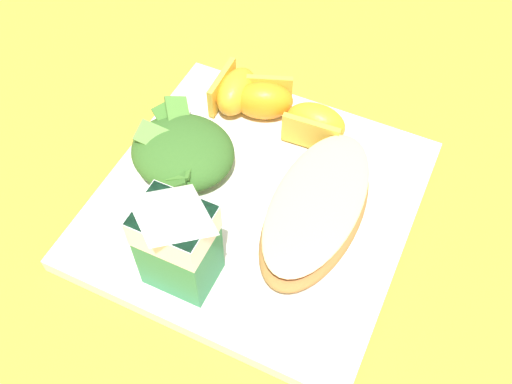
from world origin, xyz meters
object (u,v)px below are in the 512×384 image
at_px(milk_carton, 176,237).
at_px(orange_wedge_front, 315,124).
at_px(orange_wedge_middle, 264,99).
at_px(cheesy_pizza_bread, 316,210).
at_px(green_salad_pile, 182,151).
at_px(white_plate, 256,203).
at_px(orange_wedge_rear, 235,91).

height_order(milk_carton, orange_wedge_front, milk_carton).
distance_m(orange_wedge_front, orange_wedge_middle, 0.06).
relative_size(cheesy_pizza_bread, orange_wedge_middle, 2.47).
relative_size(green_salad_pile, milk_carton, 0.93).
xyz_separation_m(white_plate, orange_wedge_middle, (0.04, -0.10, 0.03)).
bearing_deg(orange_wedge_middle, green_salad_pile, 66.99).
bearing_deg(orange_wedge_front, orange_wedge_rear, -4.69).
xyz_separation_m(green_salad_pile, orange_wedge_middle, (-0.04, -0.10, -0.00)).
distance_m(cheesy_pizza_bread, orange_wedge_front, 0.10).
distance_m(green_salad_pile, milk_carton, 0.12).
relative_size(green_salad_pile, orange_wedge_front, 1.66).
bearing_deg(milk_carton, green_salad_pile, -60.88).
bearing_deg(green_salad_pile, cheesy_pizza_bread, 176.97).
distance_m(orange_wedge_front, orange_wedge_rear, 0.09).
distance_m(white_plate, orange_wedge_front, 0.10).
distance_m(white_plate, green_salad_pile, 0.08).
distance_m(milk_carton, orange_wedge_rear, 0.21).
bearing_deg(green_salad_pile, orange_wedge_rear, -95.26).
xyz_separation_m(orange_wedge_front, orange_wedge_middle, (0.06, -0.01, 0.00)).
bearing_deg(white_plate, green_salad_pile, -4.65).
xyz_separation_m(milk_carton, orange_wedge_rear, (0.05, -0.20, -0.04)).
height_order(green_salad_pile, orange_wedge_middle, green_salad_pile).
bearing_deg(white_plate, cheesy_pizza_bread, 179.17).
height_order(orange_wedge_front, orange_wedge_rear, same).
xyz_separation_m(cheesy_pizza_bread, orange_wedge_front, (0.04, -0.09, 0.00)).
xyz_separation_m(milk_carton, orange_wedge_middle, (0.02, -0.20, -0.04)).
bearing_deg(cheesy_pizza_bread, orange_wedge_front, -67.58).
height_order(orange_wedge_middle, orange_wedge_rear, same).
xyz_separation_m(green_salad_pile, orange_wedge_rear, (-0.01, -0.09, -0.00)).
xyz_separation_m(white_plate, green_salad_pile, (0.08, -0.01, 0.03)).
height_order(milk_carton, orange_wedge_rear, milk_carton).
distance_m(green_salad_pile, orange_wedge_middle, 0.10).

